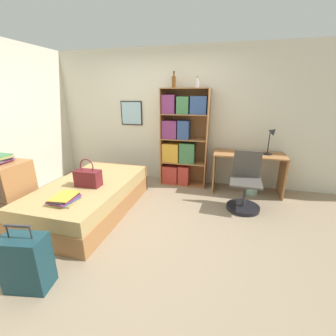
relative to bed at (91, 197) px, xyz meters
name	(u,v)px	position (x,y,z in m)	size (l,w,h in m)	color
ground_plane	(133,217)	(0.70, -0.02, -0.23)	(14.00, 14.00, 0.00)	gray
wall_back	(163,118)	(0.70, 1.69, 1.07)	(10.00, 0.09, 2.60)	beige
bed	(91,197)	(0.00, 0.00, 0.00)	(1.14, 2.03, 0.47)	#A36B3D
handbag	(88,178)	(0.07, -0.11, 0.37)	(0.37, 0.18, 0.41)	maroon
book_stack_on_bed	(64,199)	(0.07, -0.64, 0.28)	(0.32, 0.37, 0.08)	#99894C
suitcase	(26,263)	(0.27, -1.46, 0.04)	(0.43, 0.30, 0.68)	#143842
dresser	(5,193)	(-0.98, -0.55, 0.20)	(0.64, 0.53, 0.88)	#A36B3D
bookcase	(181,139)	(1.12, 1.46, 0.68)	(0.89, 0.36, 1.86)	#A36B3D
bottle_green	(174,82)	(0.97, 1.48, 1.74)	(0.08, 0.08, 0.28)	brown
bottle_brown	(197,83)	(1.40, 1.41, 1.70)	(0.06, 0.06, 0.19)	#B7BCC1
desk	(248,165)	(2.39, 1.37, 0.29)	(1.23, 0.54, 0.74)	#A36B3D
desk_lamp	(272,136)	(2.73, 1.39, 0.84)	(0.21, 0.15, 0.50)	black
desk_chair	(244,191)	(2.32, 0.69, 0.05)	(0.51, 0.51, 0.91)	black
waste_bin	(251,186)	(2.49, 1.32, -0.09)	(0.24, 0.24, 0.30)	#99C1B2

